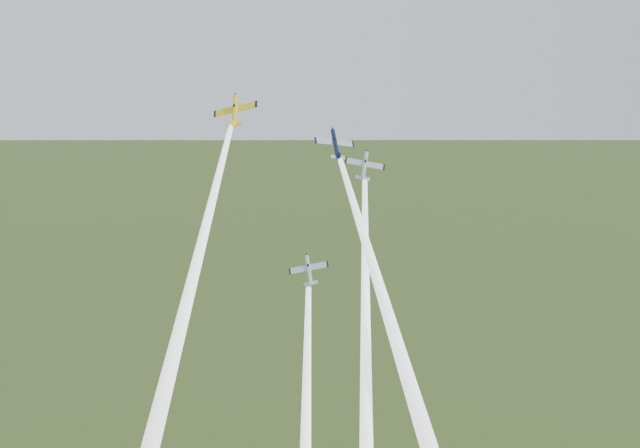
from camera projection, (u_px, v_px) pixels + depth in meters
The scene contains 7 objects.
plane_yellow at pixel (235, 111), 144.35m from camera, with size 8.58×8.51×1.34m, color yellow, non-canonical shape.
smoke_trail_yellow at pixel (193, 279), 129.84m from camera, with size 2.83×2.83×59.75m, color white, non-canonical shape.
plane_navy at pixel (335, 144), 141.02m from camera, with size 7.62×7.56×1.19m, color #0E183D, non-canonical shape.
smoke_trail_navy at pixel (385, 303), 128.53m from camera, with size 2.83×2.83×54.74m, color white, non-canonical shape.
plane_silver_right at pixel (365, 166), 145.74m from camera, with size 7.41×7.35×1.16m, color silver, non-canonical shape.
smoke_trail_silver_right at pixel (366, 381), 127.38m from camera, with size 2.83×2.83×73.85m, color white, non-canonical shape.
plane_silver_low at pixel (309, 270), 134.94m from camera, with size 6.80×6.75×1.07m, color #AEB6BD, non-canonical shape.
Camera 1 is at (-9.58, -138.88, 122.77)m, focal length 45.00 mm.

